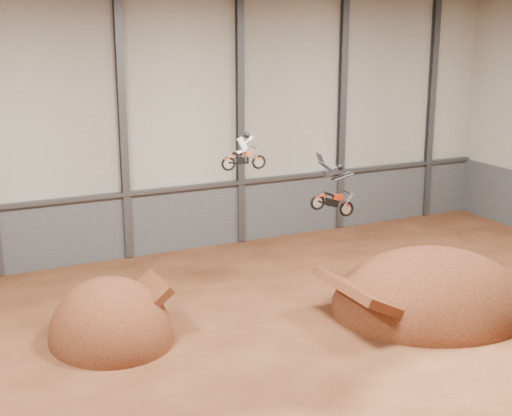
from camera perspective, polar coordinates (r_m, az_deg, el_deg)
The scene contains 12 objects.
floor at distance 27.78m, azimuth 5.38°, elevation -11.80°, with size 40.00×40.00×0.00m, color #482313.
back_wall at distance 38.84m, azimuth -5.91°, elevation 6.67°, with size 40.00×0.10×14.00m, color #B9B4A4.
lower_band_back at distance 39.81m, azimuth -5.67°, elevation -0.85°, with size 39.80×0.18×3.50m, color #525459.
steel_rail at distance 39.24m, azimuth -5.66°, elevation 1.63°, with size 39.80×0.35×0.20m, color #47494F.
steel_column_2 at distance 37.66m, azimuth -10.60°, elevation 6.24°, with size 0.40×0.36×13.90m, color #47494F.
steel_column_3 at distance 39.91m, azimuth -1.28°, elevation 6.95°, with size 0.40×0.36×13.90m, color #47494F.
steel_column_4 at distance 43.08m, azimuth 6.88°, elevation 7.42°, with size 0.40×0.36×13.90m, color #47494F.
steel_column_5 at distance 46.98m, azimuth 13.82°, elevation 7.70°, with size 0.40×0.36×13.90m, color #47494F.
takeoff_ramp at distance 29.75m, azimuth -11.46°, elevation -10.18°, with size 4.96×5.72×4.96m, color #421E10.
landing_ramp at distance 32.98m, azimuth 13.76°, elevation -7.77°, with size 9.09×8.04×5.24m, color #421E10.
fmx_rider_a at distance 30.83m, azimuth -0.99°, elevation 4.69°, with size 1.96×0.75×1.78m, color #C4441A, non-canonical shape.
fmx_rider_b at distance 29.80m, azimuth 6.00°, elevation 1.78°, with size 2.73×0.78×2.34m, color #B22D10, non-canonical shape.
Camera 1 is at (-13.06, -21.19, 12.34)m, focal length 50.00 mm.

